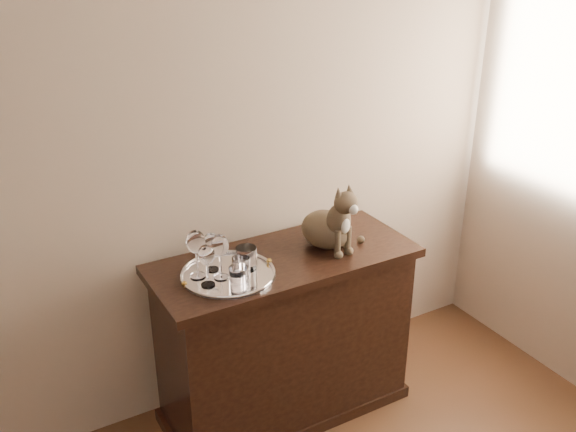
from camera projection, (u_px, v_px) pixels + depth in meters
name	position (u px, v px, depth m)	size (l,w,h in m)	color
wall_back	(119.00, 152.00, 2.61)	(4.00, 0.10, 2.70)	tan
sideboard	(285.00, 336.00, 3.02)	(1.20, 0.50, 0.85)	black
tray	(228.00, 275.00, 2.69)	(0.40, 0.40, 0.01)	white
wine_glass_a	(196.00, 254.00, 2.63)	(0.08, 0.08, 0.21)	silver
wine_glass_b	(211.00, 252.00, 2.69)	(0.07, 0.07, 0.17)	white
wine_glass_c	(207.00, 265.00, 2.57)	(0.07, 0.07, 0.18)	white
wine_glass_d	(220.00, 256.00, 2.62)	(0.08, 0.08, 0.20)	silver
tumbler_a	(241.00, 267.00, 2.66)	(0.07, 0.07, 0.08)	white
tumbler_b	(239.00, 277.00, 2.58)	(0.08, 0.08, 0.09)	white
tumbler_c	(246.00, 258.00, 2.71)	(0.09, 0.09, 0.10)	silver
cat	(327.00, 213.00, 2.88)	(0.33, 0.31, 0.33)	#4B392D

